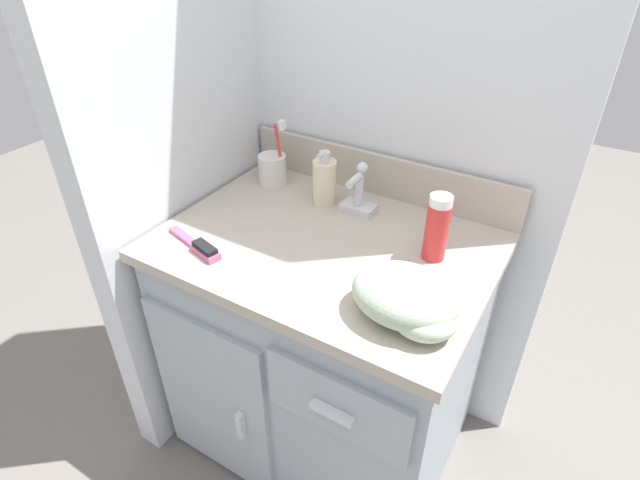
% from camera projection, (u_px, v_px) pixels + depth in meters
% --- Properties ---
extents(ground_plane, '(6.00, 6.00, 0.00)m').
position_uv_depth(ground_plane, '(325.00, 428.00, 1.64)').
color(ground_plane, slate).
extents(wall_back, '(0.98, 0.08, 2.20)m').
position_uv_depth(wall_back, '(396.00, 62.00, 1.27)').
color(wall_back, silver).
rests_on(wall_back, ground_plane).
extents(wall_left, '(0.08, 0.67, 2.20)m').
position_uv_depth(wall_left, '(169.00, 68.00, 1.22)').
color(wall_left, silver).
rests_on(wall_left, ground_plane).
extents(vanity, '(0.80, 0.60, 0.75)m').
position_uv_depth(vanity, '(324.00, 345.00, 1.42)').
color(vanity, '#9EA8B2').
rests_on(vanity, ground_plane).
extents(backsplash, '(0.80, 0.02, 0.12)m').
position_uv_depth(backsplash, '(378.00, 174.00, 1.39)').
color(backsplash, '#B2A899').
rests_on(backsplash, vanity).
extents(sink_faucet, '(0.09, 0.09, 0.14)m').
position_uv_depth(sink_faucet, '(359.00, 195.00, 1.31)').
color(sink_faucet, silver).
rests_on(sink_faucet, vanity).
extents(toothbrush_cup, '(0.08, 0.08, 0.20)m').
position_uv_depth(toothbrush_cup, '(273.00, 169.00, 1.45)').
color(toothbrush_cup, silver).
rests_on(toothbrush_cup, vanity).
extents(soap_dispenser, '(0.07, 0.07, 0.15)m').
position_uv_depth(soap_dispenser, '(325.00, 181.00, 1.35)').
color(soap_dispenser, beige).
rests_on(soap_dispenser, vanity).
extents(shaving_cream_can, '(0.05, 0.05, 0.16)m').
position_uv_depth(shaving_cream_can, '(437.00, 228.00, 1.12)').
color(shaving_cream_can, red).
rests_on(shaving_cream_can, vanity).
extents(hairbrush, '(0.19, 0.07, 0.03)m').
position_uv_depth(hairbrush, '(199.00, 246.00, 1.18)').
color(hairbrush, '#C1517F').
rests_on(hairbrush, vanity).
extents(hand_towel, '(0.22, 0.18, 0.10)m').
position_uv_depth(hand_towel, '(409.00, 300.00, 0.97)').
color(hand_towel, '#A8BCA3').
rests_on(hand_towel, vanity).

